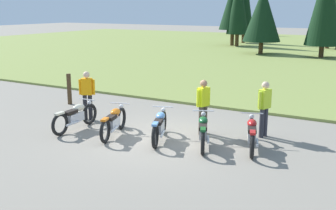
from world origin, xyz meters
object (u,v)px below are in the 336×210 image
Objects in this scene: motorcycle_british_green at (203,131)px; rider_checking_bike at (264,106)px; rider_in_hivis_vest at (203,104)px; motorcycle_cream at (76,116)px; motorcycle_orange at (114,121)px; motorcycle_sky_blue at (160,126)px; trail_marker_post at (69,89)px; rider_near_row_end at (87,93)px; motorcycle_red at (252,134)px.

rider_checking_bike is at bearing 53.88° from motorcycle_british_green.
motorcycle_cream is at bearing -156.66° from rider_in_hivis_vest.
motorcycle_orange is at bearing -170.38° from motorcycle_british_green.
motorcycle_sky_blue is 1.62× the size of trail_marker_post.
motorcycle_orange is 2.17m from rider_near_row_end.
motorcycle_british_green and motorcycle_red have the same top height.
rider_in_hivis_vest is 1.36× the size of trail_marker_post.
rider_near_row_end is at bearing 112.34° from motorcycle_cream.
motorcycle_orange is 1.04× the size of motorcycle_british_green.
motorcycle_british_green is 1.17× the size of rider_checking_bike.
motorcycle_cream is at bearing -67.66° from rider_near_row_end.
trail_marker_post reaches higher than motorcycle_british_green.
motorcycle_cream is 1.26× the size of rider_in_hivis_vest.
motorcycle_orange is 1.45m from motorcycle_sky_blue.
motorcycle_cream is 5.48m from motorcycle_red.
motorcycle_cream and motorcycle_red have the same top height.
motorcycle_cream is 1.08× the size of motorcycle_british_green.
rider_near_row_end and rider_checking_bike have the same top height.
motorcycle_cream is 4.02m from rider_in_hivis_vest.
rider_near_row_end is 4.14m from rider_in_hivis_vest.
rider_checking_bike is 7.96m from trail_marker_post.
motorcycle_red is 1.64× the size of trail_marker_post.
rider_in_hivis_vest is (2.25, 1.47, 0.51)m from motorcycle_orange.
motorcycle_british_green is 0.97× the size of motorcycle_red.
motorcycle_british_green is at bearing 7.87° from motorcycle_cream.
rider_near_row_end is at bearing 151.87° from motorcycle_orange.
rider_in_hivis_vest is at bearing -8.56° from trail_marker_post.
motorcycle_cream is 5.80m from rider_checking_bike.
rider_checking_bike is (-0.05, 1.23, 0.51)m from motorcycle_red.
motorcycle_orange is at bearing -30.98° from trail_marker_post.
rider_near_row_end is at bearing 167.99° from motorcycle_sky_blue.
rider_in_hivis_vest is at bearing -159.16° from rider_checking_bike.
motorcycle_british_green is at bearing 7.28° from motorcycle_sky_blue.
motorcycle_british_green is (1.30, 0.17, 0.00)m from motorcycle_sky_blue.
motorcycle_sky_blue is at bearing -167.23° from motorcycle_red.
trail_marker_post is (-8.00, 1.54, 0.18)m from motorcycle_red.
rider_near_row_end is (-0.45, 1.10, 0.51)m from motorcycle_cream.
motorcycle_sky_blue is 2.62m from motorcycle_red.
trail_marker_post reaches higher than motorcycle_cream.
motorcycle_sky_blue is at bearing -125.17° from rider_in_hivis_vest.
motorcycle_orange is 1.22× the size of rider_checking_bike.
rider_near_row_end is 5.89m from rider_checking_bike.
motorcycle_orange is at bearing -168.26° from motorcycle_sky_blue.
rider_in_hivis_vest is at bearing 33.14° from motorcycle_orange.
motorcycle_sky_blue is (2.83, 0.40, 0.00)m from motorcycle_cream.
motorcycle_cream is at bearing -157.44° from rider_checking_bike.
motorcycle_british_green is 2.10m from rider_checking_bike.
rider_in_hivis_vest reaches higher than motorcycle_cream.
rider_near_row_end is (-4.59, 0.53, 0.51)m from motorcycle_british_green.
rider_checking_bike is at bearing 35.89° from motorcycle_sky_blue.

